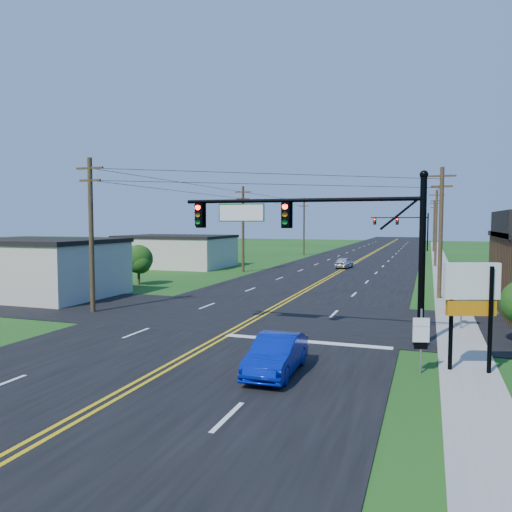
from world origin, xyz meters
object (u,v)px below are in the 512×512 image
at_px(blue_car, 276,355).
at_px(stop_sign, 462,293).
at_px(signal_mast_main, 319,234).
at_px(route_sign, 421,336).
at_px(signal_mast_far, 402,226).

relative_size(blue_car, stop_sign, 1.57).
bearing_deg(blue_car, signal_mast_main, 86.67).
height_order(route_sign, stop_sign, stop_sign).
height_order(signal_mast_far, stop_sign, signal_mast_far).
bearing_deg(route_sign, blue_car, -174.71).
xyz_separation_m(signal_mast_main, signal_mast_far, (0.10, 72.00, -0.20)).
bearing_deg(stop_sign, signal_mast_far, 83.31).
distance_m(blue_car, route_sign, 5.11).
height_order(signal_mast_main, blue_car, signal_mast_main).
xyz_separation_m(blue_car, route_sign, (4.76, 1.75, 0.67)).
distance_m(signal_mast_far, blue_car, 77.92).
xyz_separation_m(signal_mast_main, blue_car, (-0.22, -5.82, -4.08)).
xyz_separation_m(signal_mast_main, route_sign, (4.54, -4.07, -3.41)).
distance_m(route_sign, stop_sign, 8.25).
relative_size(signal_mast_far, blue_car, 2.71).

